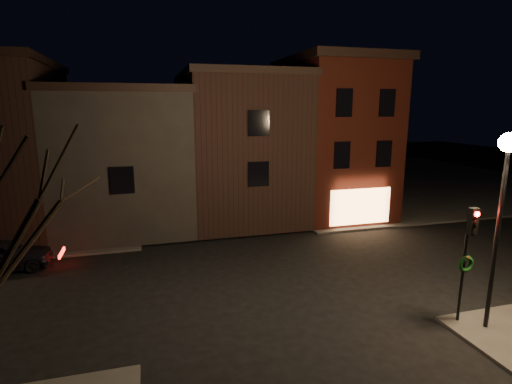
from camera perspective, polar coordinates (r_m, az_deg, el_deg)
ground at (r=17.90m, az=0.50°, el=-12.26°), size 120.00×120.00×0.00m
sidewalk_far_right at (r=43.91m, az=18.68°, el=1.75°), size 30.00×30.00×0.12m
corner_building at (r=28.18m, az=10.98°, el=7.77°), size 6.50×8.50×10.50m
row_building_a at (r=26.99m, az=-2.60°, el=6.60°), size 7.30×10.30×9.40m
row_building_b at (r=26.39m, az=-18.18°, el=4.80°), size 7.80×10.30×8.40m
street_lamp_near at (r=14.61m, az=31.97°, el=1.64°), size 0.60×0.60×6.48m
traffic_signal at (r=15.05m, az=28.04°, el=-7.01°), size 0.58×0.38×4.05m
parked_car_a at (r=21.82m, az=-32.71°, el=-7.64°), size 4.40×2.00×1.46m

